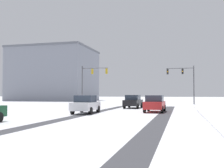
{
  "coord_description": "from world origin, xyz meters",
  "views": [
    {
      "loc": [
        6.97,
        -5.56,
        1.76
      ],
      "look_at": [
        0.0,
        20.98,
        2.8
      ],
      "focal_mm": 41.69,
      "sensor_mm": 36.0,
      "label": 1
    }
  ],
  "objects_px": {
    "car_red_second": "(155,104)",
    "traffic_signal_far_left": "(91,77)",
    "car_black_lead": "(133,101)",
    "car_white_third": "(86,104)",
    "traffic_signal_far_right": "(184,77)",
    "office_building_far_left_block": "(55,75)"
  },
  "relations": [
    {
      "from": "traffic_signal_far_left",
      "to": "car_white_third",
      "type": "distance_m",
      "value": 20.91
    },
    {
      "from": "car_white_third",
      "to": "office_building_far_left_block",
      "type": "xyz_separation_m",
      "value": [
        -24.21,
        41.04,
        6.08
      ]
    },
    {
      "from": "car_red_second",
      "to": "office_building_far_left_block",
      "type": "distance_m",
      "value": 48.55
    },
    {
      "from": "traffic_signal_far_left",
      "to": "car_white_third",
      "type": "height_order",
      "value": "traffic_signal_far_left"
    },
    {
      "from": "traffic_signal_far_right",
      "to": "car_black_lead",
      "type": "distance_m",
      "value": 15.68
    },
    {
      "from": "car_black_lead",
      "to": "car_red_second",
      "type": "height_order",
      "value": "same"
    },
    {
      "from": "car_black_lead",
      "to": "traffic_signal_far_left",
      "type": "bearing_deg",
      "value": 132.12
    },
    {
      "from": "car_black_lead",
      "to": "office_building_far_left_block",
      "type": "height_order",
      "value": "office_building_far_left_block"
    },
    {
      "from": "traffic_signal_far_right",
      "to": "office_building_far_left_block",
      "type": "height_order",
      "value": "office_building_far_left_block"
    },
    {
      "from": "car_red_second",
      "to": "car_white_third",
      "type": "bearing_deg",
      "value": -149.8
    },
    {
      "from": "traffic_signal_far_left",
      "to": "car_black_lead",
      "type": "bearing_deg",
      "value": -47.88
    },
    {
      "from": "car_black_lead",
      "to": "car_red_second",
      "type": "distance_m",
      "value": 6.97
    },
    {
      "from": "traffic_signal_far_right",
      "to": "car_red_second",
      "type": "bearing_deg",
      "value": -98.73
    },
    {
      "from": "traffic_signal_far_right",
      "to": "car_red_second",
      "type": "relative_size",
      "value": 1.57
    },
    {
      "from": "traffic_signal_far_right",
      "to": "traffic_signal_far_left",
      "type": "bearing_deg",
      "value": -165.73
    },
    {
      "from": "traffic_signal_far_right",
      "to": "car_white_third",
      "type": "distance_m",
      "value": 25.36
    },
    {
      "from": "car_white_third",
      "to": "traffic_signal_far_left",
      "type": "bearing_deg",
      "value": 108.12
    },
    {
      "from": "car_red_second",
      "to": "office_building_far_left_block",
      "type": "relative_size",
      "value": 0.21
    },
    {
      "from": "car_red_second",
      "to": "traffic_signal_far_left",
      "type": "bearing_deg",
      "value": 127.14
    },
    {
      "from": "car_red_second",
      "to": "office_building_far_left_block",
      "type": "bearing_deg",
      "value": 128.6
    },
    {
      "from": "traffic_signal_far_right",
      "to": "car_red_second",
      "type": "distance_m",
      "value": 20.62
    },
    {
      "from": "car_black_lead",
      "to": "car_white_third",
      "type": "xyz_separation_m",
      "value": [
        -2.61,
        -9.58,
        0.0
      ]
    }
  ]
}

